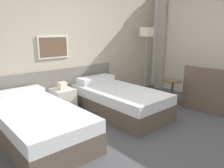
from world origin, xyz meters
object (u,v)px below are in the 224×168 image
Objects in this scene: armchair at (209,95)px; side_table at (172,89)px; bed_near_window at (118,100)px; floor_lamp at (146,38)px; nightstand at (63,101)px; bed_near_door at (37,123)px.

side_table is at bearing 35.77° from armchair.
armchair is (1.62, -1.07, 0.04)m from bed_near_window.
armchair is at bearing -86.10° from floor_lamp.
nightstand is at bearing 139.35° from bed_near_window.
bed_near_door is 3.10× the size of nightstand.
bed_near_window is 2.18× the size of armchair.
floor_lamp is (2.34, -0.13, 1.17)m from nightstand.
bed_near_window is 3.43× the size of side_table.
floor_lamp is 1.86× the size of armchair.
nightstand reaches higher than bed_near_window.
bed_near_window is 1.17× the size of floor_lamp.
bed_near_door is 1.17× the size of floor_lamp.
bed_near_window is at bearing 53.73° from armchair.
floor_lamp is at bearing 71.51° from side_table.
floor_lamp reaches higher than nightstand.
armchair reaches higher than bed_near_window.
armchair is at bearing -33.53° from bed_near_window.
bed_near_window is 1.99m from floor_lamp.
nightstand is at bearing 148.86° from side_table.
floor_lamp is at bearing -3.13° from nightstand.
nightstand reaches higher than bed_near_door.
nightstand is (-0.83, 0.72, 0.00)m from bed_near_window.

